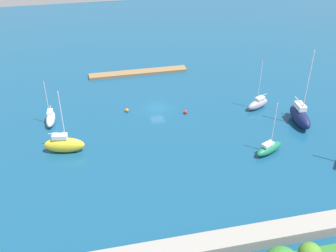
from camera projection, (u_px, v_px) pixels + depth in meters
water at (157, 108)px, 75.52m from camera, size 160.00×160.00×0.00m
pier_dock at (138, 73)px, 88.56m from camera, size 21.71×2.49×0.56m
breakwater at (216, 244)px, 46.35m from camera, size 72.39×2.78×1.58m
sailboat_gray_far_north at (258, 104)px, 74.87m from camera, size 5.30×3.62×9.83m
sailboat_green_lone_north at (269, 148)px, 62.65m from camera, size 5.67×3.83×8.86m
sailboat_white_east_end at (51, 118)px, 70.14m from camera, size 1.84×5.03×8.29m
sailboat_yellow_inner_mooring at (64, 144)px, 62.64m from camera, size 6.63×3.04×10.72m
sailboat_navy_outer_mooring at (300, 116)px, 69.83m from camera, size 2.82×7.30×13.82m
mooring_buoy_red at (185, 112)px, 73.51m from camera, size 0.66×0.66×0.66m
mooring_buoy_orange at (127, 110)px, 74.01m from camera, size 0.70×0.70×0.70m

